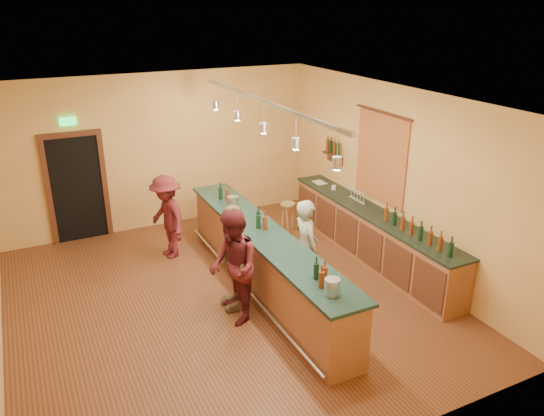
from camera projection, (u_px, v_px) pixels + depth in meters
name	position (u px, v px, depth m)	size (l,w,h in m)	color
floor	(225.00, 300.00, 8.56)	(7.00, 7.00, 0.00)	#572A18
ceiling	(218.00, 101.00, 7.38)	(6.50, 7.00, 0.02)	silver
wall_back	(160.00, 152.00, 10.89)	(6.50, 0.02, 3.20)	#C08E48
wall_front	(354.00, 329.00, 5.05)	(6.50, 0.02, 3.20)	#C08E48
wall_right	(395.00, 178.00, 9.30)	(0.02, 7.00, 3.20)	#C08E48
doorway	(77.00, 186.00, 10.34)	(1.15, 0.09, 2.48)	black
tapestry	(381.00, 158.00, 9.53)	(0.03, 1.40, 1.60)	#A72821
bottle_shelf	(333.00, 149.00, 10.83)	(0.17, 0.55, 0.54)	#492616
back_counter	(371.00, 234.00, 9.74)	(0.60, 4.55, 1.27)	brown
tasting_bar	(264.00, 257.00, 8.62)	(0.73, 5.10, 1.38)	brown
pendant_track	(263.00, 112.00, 7.75)	(0.11, 4.60, 0.50)	silver
bartender	(306.00, 247.00, 8.50)	(0.59, 0.39, 1.62)	gray
customer_a	(234.00, 267.00, 7.74)	(0.85, 0.66, 1.75)	#59191E
customer_b	(233.00, 257.00, 8.08)	(1.00, 0.42, 1.71)	#997A51
customer_c	(167.00, 217.00, 9.74)	(1.02, 0.59, 1.58)	#59191E
bar_stool	(288.00, 210.00, 10.88)	(0.31, 0.31, 0.64)	olive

